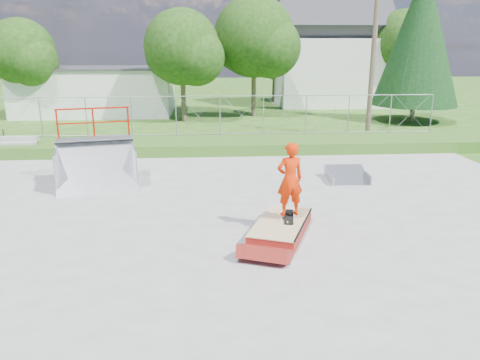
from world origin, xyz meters
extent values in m
plane|color=#275117|center=(0.00, 0.00, 0.00)|extent=(120.00, 120.00, 0.00)
cube|color=gray|center=(0.00, 0.00, 0.02)|extent=(20.00, 16.00, 0.04)
cube|color=#275117|center=(0.00, 9.50, 0.25)|extent=(24.00, 3.00, 0.50)
cube|color=maroon|center=(1.14, -0.34, 0.16)|extent=(1.88, 2.55, 0.32)
cube|color=tan|center=(1.14, -0.34, 0.33)|extent=(1.90, 2.57, 0.02)
cube|color=black|center=(1.35, -0.20, 0.39)|extent=(0.35, 0.82, 0.13)
imported|color=red|center=(1.35, -0.20, 1.29)|extent=(0.73, 0.55, 1.81)
cube|color=silver|center=(-8.00, 22.00, 1.50)|extent=(10.00, 6.00, 3.00)
cube|color=silver|center=(9.00, 26.00, 2.50)|extent=(8.00, 6.00, 5.00)
cube|color=#34343A|center=(9.00, 26.00, 5.90)|extent=(8.40, 6.08, 6.08)
cylinder|color=brown|center=(7.50, 12.00, 4.00)|extent=(0.24, 0.24, 8.00)
cylinder|color=brown|center=(-2.00, 18.00, 1.22)|extent=(0.30, 0.30, 2.45)
sphere|color=#15350E|center=(-2.00, 18.00, 4.41)|extent=(4.48, 4.48, 4.48)
sphere|color=#15350E|center=(-1.16, 17.44, 3.85)|extent=(3.36, 3.36, 3.36)
cylinder|color=brown|center=(2.50, 20.00, 1.40)|extent=(0.30, 0.30, 2.80)
sphere|color=#15350E|center=(2.50, 20.00, 5.04)|extent=(5.12, 5.12, 5.12)
sphere|color=#15350E|center=(3.46, 19.36, 4.40)|extent=(3.84, 3.84, 3.84)
cylinder|color=brown|center=(-12.00, 20.00, 1.14)|extent=(0.30, 0.30, 2.27)
sphere|color=#15350E|center=(-12.00, 20.00, 4.10)|extent=(4.16, 4.16, 4.16)
sphere|color=#15350E|center=(-11.22, 19.48, 3.58)|extent=(3.12, 3.12, 3.12)
cylinder|color=brown|center=(14.00, 24.00, 1.31)|extent=(0.30, 0.30, 2.62)
sphere|color=#15350E|center=(14.00, 24.00, 4.72)|extent=(4.80, 4.80, 4.80)
sphere|color=#15350E|center=(14.90, 23.40, 4.12)|extent=(3.60, 3.60, 3.60)
cylinder|color=brown|center=(5.00, 28.00, 1.05)|extent=(0.30, 0.30, 2.10)
sphere|color=#15350E|center=(5.00, 28.00, 3.78)|extent=(3.84, 3.84, 3.84)
sphere|color=#15350E|center=(5.72, 27.52, 3.30)|extent=(2.88, 2.88, 2.88)
cylinder|color=brown|center=(12.00, 17.00, 0.60)|extent=(0.28, 0.28, 1.20)
cone|color=black|center=(12.00, 17.00, 5.05)|extent=(5.04, 5.04, 8.10)
camera|label=1|loc=(-0.62, -10.88, 4.43)|focal=35.00mm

